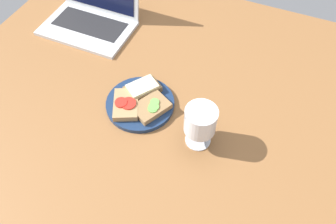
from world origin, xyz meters
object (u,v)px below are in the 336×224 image
(wine_glass, at_px, (200,122))
(laptop, at_px, (92,11))
(sandwich_with_cheese, at_px, (142,88))
(sandwich_with_tomato, at_px, (126,104))
(sandwich_with_cucumber, at_px, (151,107))
(plate, at_px, (140,104))

(wine_glass, relative_size, laptop, 0.42)
(sandwich_with_cheese, bearing_deg, sandwich_with_tomato, -104.39)
(wine_glass, bearing_deg, laptop, 148.10)
(sandwich_with_cucumber, distance_m, laptop, 0.49)
(sandwich_with_tomato, relative_size, sandwich_with_cheese, 1.06)
(laptop, bearing_deg, plate, -40.64)
(plate, xyz_separation_m, sandwich_with_cheese, (-0.01, 0.04, 0.02))
(plate, bearing_deg, sandwich_with_cheese, 105.49)
(plate, relative_size, sandwich_with_cheese, 1.69)
(sandwich_with_cheese, relative_size, laptop, 0.38)
(sandwich_with_tomato, bearing_deg, wine_glass, -3.96)
(sandwich_with_cucumber, distance_m, sandwich_with_cheese, 0.08)
(laptop, bearing_deg, wine_glass, -31.90)
(plate, bearing_deg, wine_glass, -13.18)
(sandwich_with_cheese, bearing_deg, wine_glass, -22.58)
(plate, relative_size, sandwich_with_tomato, 1.59)
(plate, distance_m, sandwich_with_cucumber, 0.05)
(plate, bearing_deg, laptop, 139.36)
(sandwich_with_tomato, relative_size, sandwich_with_cucumber, 1.03)
(sandwich_with_cheese, bearing_deg, laptop, 142.77)
(plate, distance_m, wine_glass, 0.23)
(plate, relative_size, sandwich_with_cucumber, 1.64)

